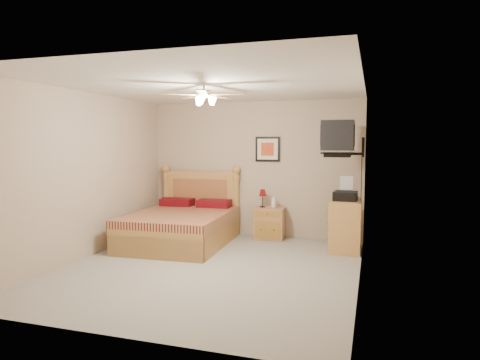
# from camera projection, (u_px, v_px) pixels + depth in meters

# --- Properties ---
(floor) EXTENTS (4.50, 4.50, 0.00)m
(floor) POSITION_uv_depth(u_px,v_px,m) (211.00, 268.00, 5.97)
(floor) COLOR gray
(floor) RESTS_ON ground
(ceiling) EXTENTS (4.00, 4.50, 0.04)m
(ceiling) POSITION_uv_depth(u_px,v_px,m) (209.00, 86.00, 5.75)
(ceiling) COLOR white
(ceiling) RESTS_ON ground
(wall_back) EXTENTS (4.00, 0.04, 2.50)m
(wall_back) POSITION_uv_depth(u_px,v_px,m) (254.00, 169.00, 8.00)
(wall_back) COLOR tan
(wall_back) RESTS_ON ground
(wall_front) EXTENTS (4.00, 0.04, 2.50)m
(wall_front) POSITION_uv_depth(u_px,v_px,m) (116.00, 199.00, 3.72)
(wall_front) COLOR tan
(wall_front) RESTS_ON ground
(wall_left) EXTENTS (0.04, 4.50, 2.50)m
(wall_left) POSITION_uv_depth(u_px,v_px,m) (87.00, 175.00, 6.45)
(wall_left) COLOR tan
(wall_left) RESTS_ON ground
(wall_right) EXTENTS (0.04, 4.50, 2.50)m
(wall_right) POSITION_uv_depth(u_px,v_px,m) (361.00, 182.00, 5.26)
(wall_right) COLOR tan
(wall_right) RESTS_ON ground
(bed) EXTENTS (1.64, 2.10, 1.32)m
(bed) POSITION_uv_depth(u_px,v_px,m) (180.00, 206.00, 7.27)
(bed) COLOR #C0893C
(bed) RESTS_ON ground
(nightstand) EXTENTS (0.55, 0.42, 0.57)m
(nightstand) POSITION_uv_depth(u_px,v_px,m) (270.00, 223.00, 7.74)
(nightstand) COLOR #A2673E
(nightstand) RESTS_ON ground
(table_lamp) EXTENTS (0.23, 0.23, 0.33)m
(table_lamp) POSITION_uv_depth(u_px,v_px,m) (263.00, 198.00, 7.76)
(table_lamp) COLOR #630B07
(table_lamp) RESTS_ON nightstand
(lotion_bottle) EXTENTS (0.09, 0.09, 0.22)m
(lotion_bottle) POSITION_uv_depth(u_px,v_px,m) (274.00, 201.00, 7.71)
(lotion_bottle) COLOR white
(lotion_bottle) RESTS_ON nightstand
(framed_picture) EXTENTS (0.46, 0.04, 0.46)m
(framed_picture) POSITION_uv_depth(u_px,v_px,m) (268.00, 149.00, 7.87)
(framed_picture) COLOR black
(framed_picture) RESTS_ON wall_back
(dresser) EXTENTS (0.50, 0.70, 0.82)m
(dresser) POSITION_uv_depth(u_px,v_px,m) (345.00, 226.00, 6.86)
(dresser) COLOR #B56F36
(dresser) RESTS_ON ground
(fax_machine) EXTENTS (0.38, 0.40, 0.38)m
(fax_machine) POSITION_uv_depth(u_px,v_px,m) (345.00, 189.00, 6.77)
(fax_machine) COLOR black
(fax_machine) RESTS_ON dresser
(magazine_lower) EXTENTS (0.29, 0.34, 0.03)m
(magazine_lower) POSITION_uv_depth(u_px,v_px,m) (343.00, 198.00, 7.04)
(magazine_lower) COLOR #ACA38A
(magazine_lower) RESTS_ON dresser
(magazine_upper) EXTENTS (0.25, 0.31, 0.02)m
(magazine_upper) POSITION_uv_depth(u_px,v_px,m) (345.00, 196.00, 7.03)
(magazine_upper) COLOR gray
(magazine_upper) RESTS_ON magazine_lower
(wall_tv) EXTENTS (0.56, 0.46, 0.58)m
(wall_tv) POSITION_uv_depth(u_px,v_px,m) (348.00, 138.00, 6.56)
(wall_tv) COLOR black
(wall_tv) RESTS_ON wall_right
(ceiling_fan) EXTENTS (1.14, 1.14, 0.28)m
(ceiling_fan) POSITION_uv_depth(u_px,v_px,m) (204.00, 95.00, 5.57)
(ceiling_fan) COLOR white
(ceiling_fan) RESTS_ON ceiling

